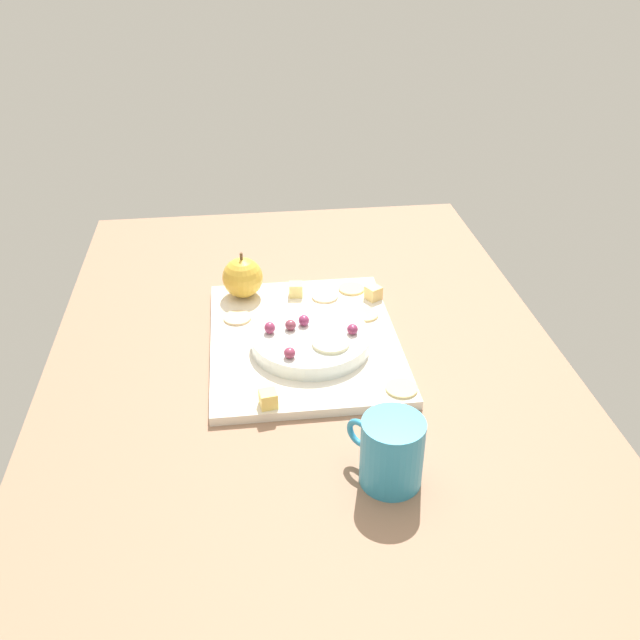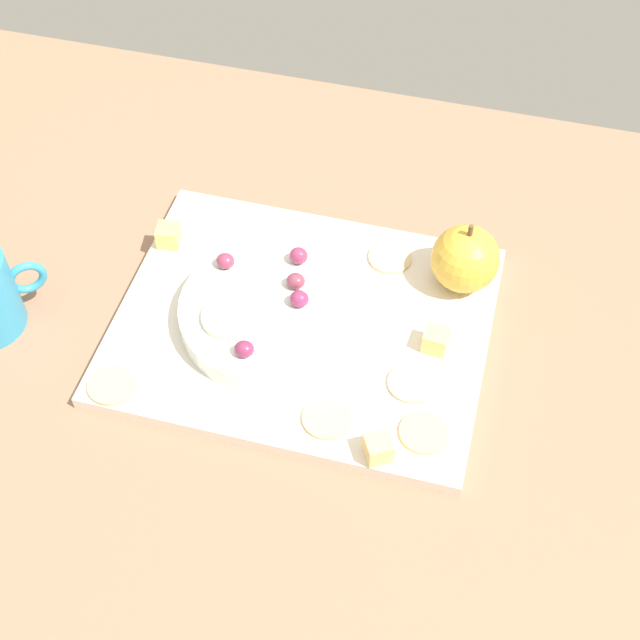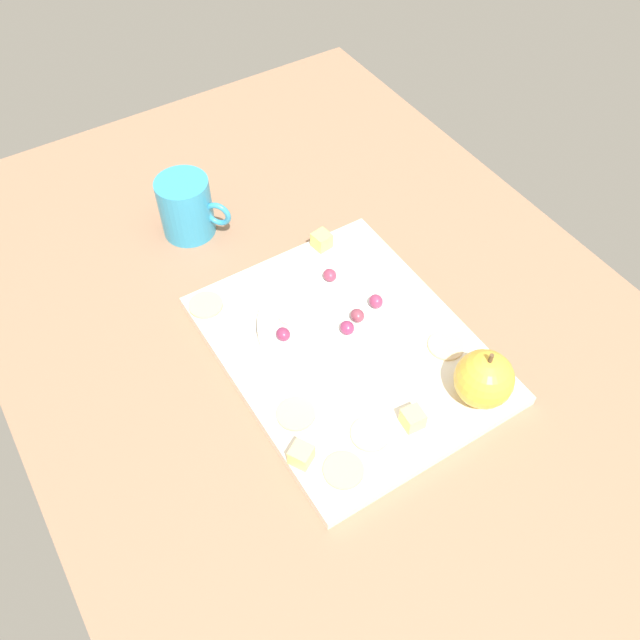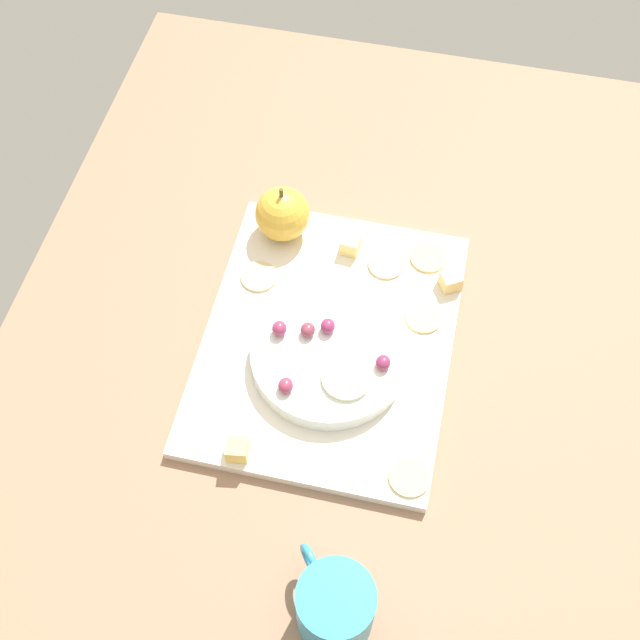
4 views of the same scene
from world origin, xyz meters
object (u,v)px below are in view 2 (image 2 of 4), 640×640
cracker_4 (411,383)px  grape_1 (299,256)px  apple_whole (465,259)px  cheese_cube_1 (169,235)px  cracker_1 (112,385)px  grape_3 (225,261)px  grape_4 (298,302)px  apple_slice_0 (230,317)px  cracker_3 (327,418)px  grape_0 (296,281)px  serving_dish (272,312)px  cheese_cube_2 (378,448)px  grape_2 (244,349)px  cracker_2 (390,258)px  platter (302,328)px  cheese_cube_0 (435,343)px  cracker_0 (424,432)px

cracker_4 → grape_1: (-14.01, 10.39, 3.11)cm
apple_whole → grape_1: size_ratio=3.68×
cheese_cube_1 → grape_1: grape_1 is taller
cracker_1 → grape_3: (6.52, 15.38, 2.99)cm
grape_4 → apple_slice_0: 6.76cm
cracker_3 → grape_0: (-6.57, 13.00, 2.99)cm
serving_dish → cheese_cube_2: bearing=-42.5°
serving_dish → grape_3: 7.31cm
grape_2 → cracker_3: bearing=-22.0°
grape_0 → cracker_2: bearing=45.5°
apple_whole → cracker_4: (-2.52, -14.07, -3.32)cm
cheese_cube_1 → grape_1: 15.05cm
platter → cheese_cube_2: 16.74cm
cracker_2 → grape_1: grape_1 is taller
cracker_2 → grape_0: size_ratio=2.41×
cheese_cube_0 → apple_slice_0: apple_slice_0 is taller
cracker_4 → grape_3: grape_3 is taller
cracker_4 → apple_slice_0: apple_slice_0 is taller
grape_1 → serving_dish: bearing=-99.8°
cheese_cube_0 → cracker_2: cheese_cube_0 is taller
cracker_3 → cracker_0: bearing=4.9°
apple_slice_0 → grape_1: bearing=63.6°
apple_slice_0 → apple_whole: bearing=31.0°
cracker_4 → grape_1: size_ratio=2.41×
cracker_3 → cracker_4: same height
serving_dish → cheese_cube_0: size_ratio=7.90×
grape_3 → serving_dish: bearing=-32.1°
grape_1 → apple_slice_0: size_ratio=0.34×
cracker_3 → cheese_cube_0: bearing=51.6°
platter → cracker_2: bearing=58.1°
cracker_4 → grape_2: bearing=-171.9°
platter → cracker_3: size_ratio=8.05×
grape_0 → platter: bearing=-64.3°
grape_4 → cheese_cube_0: bearing=-0.0°
cheese_cube_2 → grape_1: bearing=123.9°
grape_4 → cracker_3: bearing=-61.7°
platter → grape_2: size_ratio=19.41×
cracker_2 → apple_slice_0: apple_slice_0 is taller
apple_whole → cheese_cube_2: 22.87cm
cheese_cube_2 → cracker_3: bearing=155.5°
apple_whole → cracker_1: bearing=-144.4°
grape_0 → cheese_cube_2: bearing=-52.3°
grape_1 → grape_3: size_ratio=1.00×
apple_whole → cracker_3: bearing=-115.1°
platter → cheese_cube_2: size_ratio=15.86×
cracker_4 → grape_2: 16.23cm
grape_4 → cracker_4: bearing=-20.0°
grape_1 → apple_slice_0: 9.97cm
cheese_cube_1 → cracker_2: bearing=9.1°
grape_1 → grape_3: grape_1 is taller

